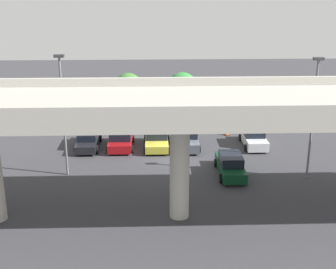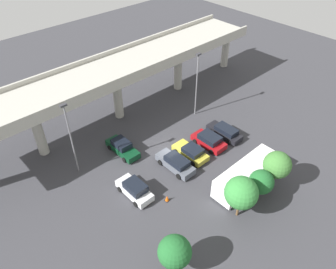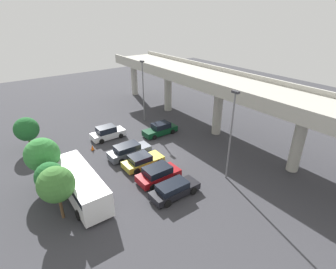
% 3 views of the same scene
% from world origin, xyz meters
% --- Properties ---
extents(ground_plane, '(95.49, 95.49, 0.00)m').
position_xyz_m(ground_plane, '(0.00, 0.00, 0.00)').
color(ground_plane, '#38383D').
extents(highway_overpass, '(45.74, 7.18, 8.01)m').
position_xyz_m(highway_overpass, '(-0.00, 10.27, 6.55)').
color(highway_overpass, '#ADAAA0').
rests_on(highway_overpass, ground_plane).
extents(parked_car_0, '(2.04, 4.35, 1.69)m').
position_xyz_m(parked_car_0, '(-7.22, -2.33, 0.78)').
color(parked_car_0, silver).
rests_on(parked_car_0, ground_plane).
extents(parked_car_1, '(1.98, 4.76, 1.61)m').
position_xyz_m(parked_car_1, '(-4.18, 3.92, 0.74)').
color(parked_car_1, '#0C381E').
rests_on(parked_car_1, ground_plane).
extents(parked_car_2, '(2.04, 4.89, 1.58)m').
position_xyz_m(parked_car_2, '(-1.39, -2.35, 0.76)').
color(parked_car_2, '#515660').
rests_on(parked_car_2, ground_plane).
extents(parked_car_3, '(2.20, 4.40, 1.44)m').
position_xyz_m(parked_car_3, '(1.27, -2.17, 0.68)').
color(parked_car_3, gold).
rests_on(parked_car_3, ground_plane).
extents(parked_car_4, '(2.23, 4.32, 1.55)m').
position_xyz_m(parked_car_4, '(4.38, -2.22, 0.75)').
color(parked_car_4, maroon).
rests_on(parked_car_4, ground_plane).
extents(parked_car_5, '(1.99, 4.70, 1.42)m').
position_xyz_m(parked_car_5, '(7.20, -2.39, 0.70)').
color(parked_car_5, black).
rests_on(parked_car_5, ground_plane).
extents(shuttle_bus, '(8.45, 2.79, 2.54)m').
position_xyz_m(shuttle_bus, '(2.41, -9.18, 1.52)').
color(shuttle_bus, white).
rests_on(shuttle_bus, ground_plane).
extents(lamp_post_near_aisle, '(0.70, 0.35, 9.00)m').
position_xyz_m(lamp_post_near_aisle, '(8.00, 3.58, 5.20)').
color(lamp_post_near_aisle, slate).
rests_on(lamp_post_near_aisle, ground_plane).
extents(lamp_post_mid_lot, '(0.70, 0.35, 8.91)m').
position_xyz_m(lamp_post_mid_lot, '(-9.72, 4.78, 5.16)').
color(lamp_post_mid_lot, slate).
rests_on(lamp_post_mid_lot, ground_plane).
extents(tree_front_left, '(2.80, 2.80, 4.07)m').
position_xyz_m(tree_front_left, '(-9.93, -11.11, 2.66)').
color(tree_front_left, brown).
rests_on(tree_front_left, ground_plane).
extents(tree_front_centre, '(3.19, 3.19, 4.81)m').
position_xyz_m(tree_front_centre, '(-1.49, -11.16, 3.21)').
color(tree_front_centre, brown).
rests_on(tree_front_centre, ground_plane).
extents(tree_front_right, '(2.50, 2.50, 3.85)m').
position_xyz_m(tree_front_right, '(1.58, -11.36, 2.59)').
color(tree_front_right, brown).
rests_on(tree_front_right, ground_plane).
extents(tree_front_far_right, '(2.85, 2.85, 4.73)m').
position_xyz_m(tree_front_far_right, '(4.08, -11.39, 3.29)').
color(tree_front_far_right, brown).
rests_on(tree_front_far_right, ground_plane).
extents(traffic_cone, '(0.44, 0.44, 0.70)m').
position_xyz_m(traffic_cone, '(-5.32, -5.19, 0.33)').
color(traffic_cone, black).
rests_on(traffic_cone, ground_plane).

